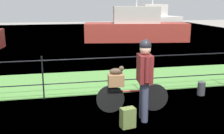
# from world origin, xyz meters

# --- Properties ---
(grass_strip) EXTENTS (27.00, 2.40, 0.03)m
(grass_strip) POSITION_xyz_m (0.00, 3.46, 0.01)
(grass_strip) COLOR #569342
(grass_strip) RESTS_ON ground
(harbor_water) EXTENTS (30.00, 30.00, 0.00)m
(harbor_water) POSITION_xyz_m (0.00, 11.59, 0.00)
(harbor_water) COLOR #60849E
(harbor_water) RESTS_ON ground
(iron_fence) EXTENTS (18.04, 0.04, 1.11)m
(iron_fence) POSITION_xyz_m (0.00, 2.18, 0.65)
(iron_fence) COLOR black
(iron_fence) RESTS_ON ground
(bicycle_main) EXTENTS (1.60, 0.23, 0.62)m
(bicycle_main) POSITION_xyz_m (0.67, 0.99, 0.33)
(bicycle_main) COLOR black
(bicycle_main) RESTS_ON ground
(wooden_crate) EXTENTS (0.36, 0.30, 0.26)m
(wooden_crate) POSITION_xyz_m (0.32, 1.02, 0.75)
(wooden_crate) COLOR olive
(wooden_crate) RESTS_ON bicycle_main
(terrier_dog) EXTENTS (0.32, 0.17, 0.18)m
(terrier_dog) POSITION_xyz_m (0.34, 1.02, 0.95)
(terrier_dog) COLOR #4C3D2D
(terrier_dog) RESTS_ON wooden_crate
(cyclist_person) EXTENTS (0.30, 0.54, 1.68)m
(cyclist_person) POSITION_xyz_m (0.79, 0.52, 1.00)
(cyclist_person) COLOR #383D51
(cyclist_person) RESTS_ON ground
(backpack_on_paving) EXTENTS (0.31, 0.23, 0.40)m
(backpack_on_paving) POSITION_xyz_m (0.39, 0.25, 0.20)
(backpack_on_paving) COLOR olive
(backpack_on_paving) RESTS_ON ground
(mooring_bollard) EXTENTS (0.20, 0.20, 0.35)m
(mooring_bollard) POSITION_xyz_m (2.76, 1.68, 0.18)
(mooring_bollard) COLOR #38383D
(mooring_bollard) RESTS_ON ground
(moored_boat_mid) EXTENTS (6.60, 2.69, 3.74)m
(moored_boat_mid) POSITION_xyz_m (3.97, 11.83, 0.80)
(moored_boat_mid) COLOR #9E3328
(moored_boat_mid) RESTS_ON ground
(moored_boat_far) EXTENTS (4.81, 2.79, 3.87)m
(moored_boat_far) POSITION_xyz_m (5.98, 14.53, 0.88)
(moored_boat_far) COLOR silver
(moored_boat_far) RESTS_ON ground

